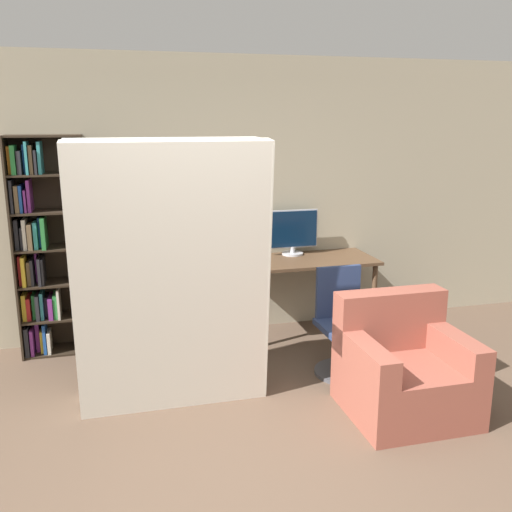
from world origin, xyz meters
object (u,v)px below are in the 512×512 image
Objects in this scene: office_chair at (344,332)px; armchair at (403,369)px; monitor at (293,231)px; bookshelf at (43,250)px; mattress_far at (169,271)px; mattress_near at (174,281)px.

office_chair reaches higher than armchair.
monitor reaches higher than office_chair.
bookshelf is 1.00× the size of mattress_far.
office_chair is at bearing 11.76° from mattress_near.
office_chair is 2.75m from bookshelf.
mattress_far is at bearing -48.06° from bookshelf.
bookshelf is (-2.36, -0.02, -0.05)m from monitor.
office_chair is 0.75m from armchair.
bookshelf is at bearing 155.88° from office_chair.
office_chair is at bearing 102.03° from armchair.
office_chair is at bearing -85.17° from monitor.
mattress_far is 1.88m from armchair.
mattress_near is 0.28m from mattress_far.
monitor reaches higher than armchair.
mattress_near is 1.79m from armchair.
bookshelf is at bearing 131.94° from mattress_far.
office_chair is (0.09, -1.12, -0.66)m from monitor.
bookshelf is (-2.45, 1.10, 0.61)m from office_chair.
monitor is 2.36m from bookshelf.
mattress_near is (1.00, -1.40, 0.03)m from bookshelf.
armchair is at bearing -77.97° from office_chair.
armchair is (0.16, -0.73, -0.03)m from office_chair.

